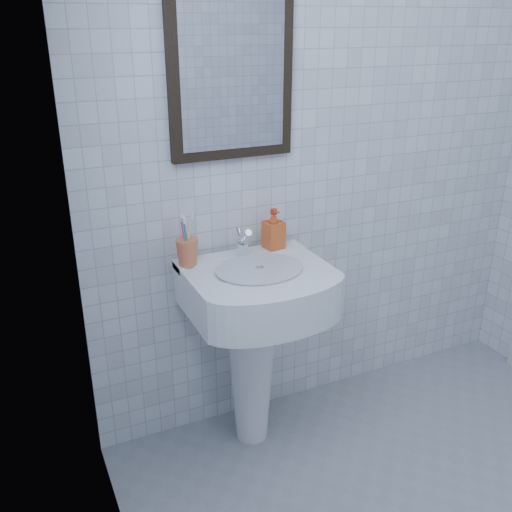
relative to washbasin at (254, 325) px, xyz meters
name	(u,v)px	position (x,y,z in m)	size (l,w,h in m)	color
wall_back	(329,145)	(0.46, 0.21, 0.67)	(2.20, 0.02, 2.50)	silver
wall_left	(157,319)	(-0.64, -0.99, 0.67)	(0.02, 2.40, 2.50)	silver
washbasin	(254,325)	(0.00, 0.00, 0.00)	(0.56, 0.41, 0.86)	white
faucet	(243,244)	(0.00, 0.10, 0.33)	(0.05, 0.11, 0.13)	silver
toothbrush_cup	(187,252)	(-0.24, 0.11, 0.33)	(0.09, 0.09, 0.11)	#E66C42
soap_dispenser	(274,229)	(0.15, 0.13, 0.36)	(0.08, 0.08, 0.17)	#D85515
wall_mirror	(232,76)	(0.00, 0.19, 0.97)	(0.50, 0.04, 0.62)	black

